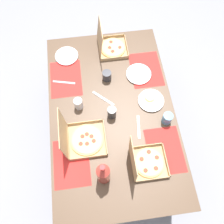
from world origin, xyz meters
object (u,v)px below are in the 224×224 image
Objects in this scene: pizza_box_center at (82,139)px; plate_near_left at (151,100)px; cup_clear_left at (107,76)px; plate_near_right at (67,56)px; cup_clear_right at (167,118)px; cup_red at (78,104)px; pizza_box_edge_far at (146,162)px; plate_far_right at (139,74)px; pizza_box_corner_right at (110,46)px; cup_spare at (112,113)px; soda_bottle at (103,174)px.

pizza_box_center is 1.53× the size of plate_near_left.
plate_near_right is at bearing 50.24° from cup_clear_left.
cup_clear_right is 0.70m from cup_red.
pizza_box_edge_far is 0.78m from cup_clear_left.
plate_far_right is 0.58m from cup_red.
plate_near_right is at bearing 5.22° from pizza_box_center.
pizza_box_corner_right is 0.91× the size of pizza_box_center.
pizza_box_center is 0.49m from pizza_box_edge_far.
pizza_box_edge_far is 0.68m from cup_red.
plate_near_left reaches higher than plate_near_right.
plate_near_right is (0.54, 0.65, -0.00)m from plate_near_left.
cup_spare is at bearing 141.48° from plate_far_right.
cup_spare is (0.47, -0.12, -0.08)m from soda_bottle.
cup_clear_right is at bearing -163.21° from plate_far_right.
pizza_box_center is at bearing 125.78° from cup_spare.
plate_near_right is 1.03m from cup_clear_right.
pizza_box_corner_right is 2.86× the size of cup_red.
pizza_box_corner_right is 3.00× the size of cup_clear_right.
pizza_box_edge_far is 0.89× the size of soda_bottle.
cup_clear_left reaches higher than plate_near_right.
cup_red is 0.35m from cup_clear_left.
plate_near_left is 2.43× the size of cup_clear_left.
pizza_box_center is at bearing -179.44° from cup_red.
plate_near_left is 0.35m from cup_spare.
pizza_box_edge_far is 0.52m from plate_near_left.
pizza_box_corner_right is 0.40m from plate_near_right.
plate_near_left is at bearing -92.57° from cup_red.
plate_near_right is 0.66m from plate_far_right.
plate_near_right is at bearing 94.88° from pizza_box_corner_right.
pizza_box_corner_right reaches higher than plate_near_left.
cup_spare reaches higher than plate_far_right.
cup_clear_left is (0.45, 0.40, -0.01)m from cup_clear_right.
plate_near_right is (-0.03, 0.39, -0.04)m from pizza_box_corner_right.
cup_clear_right is 0.43m from cup_spare.
cup_clear_left is (0.76, 0.18, -0.00)m from pizza_box_edge_far.
cup_clear_right reaches higher than plate_near_left.
cup_red is 0.27m from cup_spare.
cup_clear_right is at bearing -103.89° from cup_spare.
pizza_box_center is 0.33m from soda_bottle.
pizza_box_corner_right is 0.90× the size of soda_bottle.
cup_red is 0.94× the size of cup_spare.
pizza_box_edge_far is 0.77m from plate_far_right.
plate_near_right is 1.89× the size of cup_spare.
cup_clear_left is at bearing -9.06° from soda_bottle.
pizza_box_center is at bearing 114.62° from plate_near_left.
soda_bottle is 0.49m from cup_spare.
pizza_box_corner_right is 0.31m from cup_clear_left.
cup_clear_right is (-0.76, -0.34, 0.00)m from pizza_box_corner_right.
pizza_box_corner_right is at bearing 24.41° from plate_near_left.
pizza_box_corner_right reaches higher than plate_far_right.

